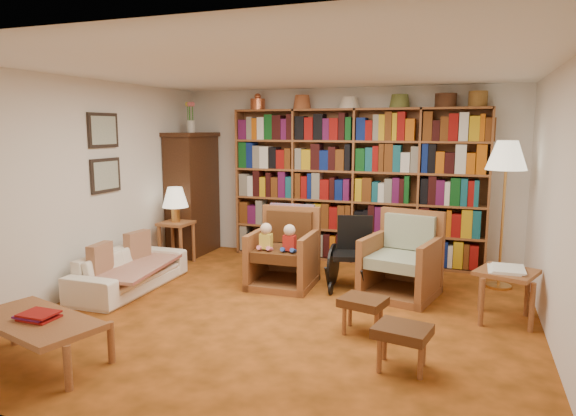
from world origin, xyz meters
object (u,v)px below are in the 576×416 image
at_px(coffee_table, 36,324).
at_px(footstool_a, 363,304).
at_px(side_table_papers, 506,278).
at_px(sofa, 130,270).
at_px(wheelchair, 352,256).
at_px(footstool_b, 402,334).
at_px(side_table_lamp, 176,233).
at_px(armchair_leather, 286,253).
at_px(armchair_sage, 402,263).
at_px(floor_lamp, 506,162).

bearing_deg(coffee_table, footstool_a, 33.73).
bearing_deg(side_table_papers, sofa, -174.58).
xyz_separation_m(wheelchair, footstool_b, (0.85, -1.96, -0.10)).
distance_m(side_table_lamp, footstool_a, 3.41).
xyz_separation_m(side_table_papers, footstool_b, (-0.84, -1.41, -0.15)).
bearing_deg(sofa, coffee_table, -165.26).
bearing_deg(footstool_a, sofa, 172.72).
distance_m(armchair_leather, wheelchair, 0.82).
distance_m(armchair_sage, footstool_b, 1.96).
bearing_deg(side_table_papers, footstool_a, -149.09).
bearing_deg(footstool_b, sofa, 163.22).
bearing_deg(side_table_papers, coffee_table, -147.24).
relative_size(armchair_leather, side_table_papers, 1.43).
distance_m(armchair_sage, wheelchair, 0.59).
relative_size(side_table_papers, footstool_a, 1.43).
bearing_deg(side_table_lamp, coffee_table, -78.40).
distance_m(wheelchair, side_table_papers, 1.78).
xyz_separation_m(armchair_sage, floor_lamp, (1.10, 0.64, 1.17)).
xyz_separation_m(floor_lamp, side_table_papers, (0.00, -1.17, -1.09)).
height_order(footstool_b, coffee_table, coffee_table).
height_order(floor_lamp, footstool_a, floor_lamp).
height_order(side_table_lamp, floor_lamp, floor_lamp).
bearing_deg(footstool_b, footstool_a, 124.87).
bearing_deg(wheelchair, side_table_lamp, 174.14).
bearing_deg(side_table_papers, wheelchair, 161.89).
relative_size(footstool_a, coffee_table, 0.37).
bearing_deg(wheelchair, coffee_table, -124.05).
height_order(side_table_lamp, footstool_a, side_table_lamp).
relative_size(armchair_sage, wheelchair, 1.11).
relative_size(armchair_leather, footstool_b, 1.99).
bearing_deg(footstool_b, side_table_papers, 59.25).
bearing_deg(side_table_papers, footstool_b, -120.75).
bearing_deg(armchair_sage, armchair_leather, -176.79).
height_order(side_table_lamp, footstool_b, side_table_lamp).
xyz_separation_m(armchair_sage, wheelchair, (-0.59, 0.02, 0.03)).
bearing_deg(footstool_a, side_table_lamp, 152.17).
bearing_deg(footstool_b, armchair_leather, 131.85).
distance_m(armchair_sage, footstool_a, 1.32).
xyz_separation_m(footstool_a, coffee_table, (-2.36, -1.58, 0.08)).
relative_size(side_table_lamp, footstool_b, 1.26).
relative_size(wheelchair, floor_lamp, 0.49).
bearing_deg(footstool_a, armchair_sage, 81.66).
distance_m(side_table_lamp, armchair_sage, 3.22).
relative_size(side_table_papers, coffee_table, 0.53).
relative_size(armchair_leather, armchair_sage, 1.00).
bearing_deg(sofa, footstool_b, -107.80).
distance_m(armchair_leather, side_table_papers, 2.55).
bearing_deg(floor_lamp, side_table_lamp, -175.35).
bearing_deg(armchair_sage, wheelchair, 177.74).
distance_m(footstool_a, footstool_b, 0.78).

